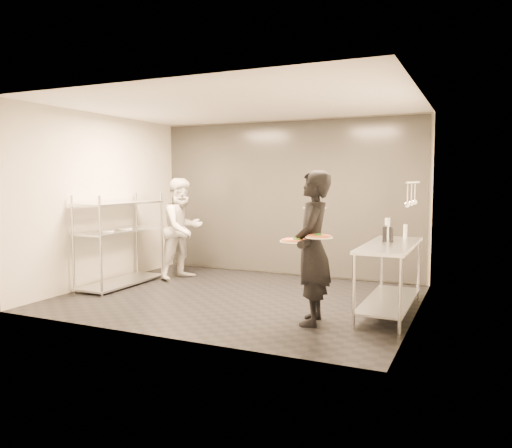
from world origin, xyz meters
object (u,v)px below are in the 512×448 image
at_px(pos_monitor, 385,233).
at_px(salad_plate, 315,206).
at_px(pass_rack, 120,239).
at_px(chef, 183,229).
at_px(prep_counter, 390,266).
at_px(bottle_dark, 391,235).
at_px(bottle_clear, 405,231).
at_px(pizza_plate_near, 294,241).
at_px(pizza_plate_far, 319,236).
at_px(bottle_green, 387,227).
at_px(waiter, 312,248).

bearing_deg(pos_monitor, salad_plate, -141.35).
height_order(pass_rack, salad_plate, pass_rack).
height_order(chef, pos_monitor, chef).
bearing_deg(prep_counter, bottle_dark, 96.58).
height_order(chef, bottle_clear, chef).
distance_m(pizza_plate_near, pizza_plate_far, 0.33).
relative_size(prep_counter, pos_monitor, 6.61).
bearing_deg(pizza_plate_far, bottle_clear, 69.40).
xyz_separation_m(prep_counter, pizza_plate_far, (-0.62, -1.05, 0.47)).
bearing_deg(bottle_green, prep_counter, -77.52).
bearing_deg(pizza_plate_near, pizza_plate_far, -9.75).
relative_size(waiter, bottle_dark, 9.11).
distance_m(chef, pizza_plate_near, 3.33).
bearing_deg(bottle_green, waiter, -110.58).
bearing_deg(bottle_green, bottle_clear, 0.00).
bearing_deg(chef, bottle_dark, -85.20).
bearing_deg(pos_monitor, chef, 161.51).
distance_m(waiter, bottle_dark, 1.22).
relative_size(waiter, chef, 1.05).
xyz_separation_m(salad_plate, bottle_clear, (0.92, 1.32, -0.39)).
relative_size(bottle_clear, bottle_dark, 0.90).
relative_size(prep_counter, bottle_green, 6.73).
height_order(prep_counter, bottle_green, bottle_green).
bearing_deg(salad_plate, chef, 153.82).
bearing_deg(pizza_plate_far, pass_rack, 164.22).
bearing_deg(pos_monitor, pass_rack, 174.86).
relative_size(prep_counter, bottle_dark, 8.90).
xyz_separation_m(waiter, pos_monitor, (0.66, 1.08, 0.10)).
relative_size(pass_rack, bottle_dark, 7.91).
relative_size(pass_rack, waiter, 0.87).
height_order(waiter, bottle_clear, waiter).
bearing_deg(prep_counter, salad_plate, -148.34).
height_order(pass_rack, chef, chef).
bearing_deg(pos_monitor, prep_counter, -74.98).
height_order(salad_plate, pos_monitor, salad_plate).
distance_m(pos_monitor, bottle_clear, 0.56).
distance_m(pass_rack, bottle_dark, 4.32).
xyz_separation_m(prep_counter, bottle_clear, (0.07, 0.80, 0.39)).
xyz_separation_m(pizza_plate_far, bottle_green, (0.45, 1.85, -0.04)).
bearing_deg(waiter, bottle_clear, 140.37).
bearing_deg(prep_counter, bottle_green, 102.48).
bearing_deg(salad_plate, pizza_plate_near, -101.37).
xyz_separation_m(pos_monitor, bottle_green, (-0.06, 0.53, 0.04)).
distance_m(salad_plate, pos_monitor, 1.14).
distance_m(salad_plate, bottle_dark, 1.13).
bearing_deg(pos_monitor, bottle_dark, -60.42).
bearing_deg(prep_counter, pass_rack, -179.97).
relative_size(waiter, salad_plate, 6.38).
relative_size(pizza_plate_near, bottle_clear, 1.87).
distance_m(pass_rack, pos_monitor, 4.23).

